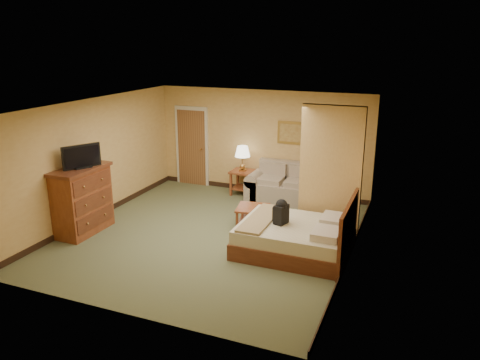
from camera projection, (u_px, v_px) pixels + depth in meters
The scene contains 17 objects.
floor at pixel (211, 235), 9.39m from camera, with size 6.00×6.00×0.00m, color #565D3C.
ceiling at pixel (209, 105), 8.64m from camera, with size 6.00×6.00×0.00m, color white.
back_wall at pixel (262, 142), 11.68m from camera, with size 5.50×0.02×2.60m, color tan.
left_wall at pixel (94, 160), 10.00m from camera, with size 0.02×6.00×2.60m, color tan.
right_wall at pixel (354, 190), 8.03m from camera, with size 0.02×6.00×2.60m, color tan.
partition at pixel (331, 172), 9.07m from camera, with size 1.20×0.15×2.60m, color tan.
door at pixel (192, 147), 12.42m from camera, with size 0.94×0.16×2.10m.
baseboard at pixel (261, 190), 12.03m from camera, with size 5.50×0.02×0.12m, color black.
loveseat at pixel (285, 189), 11.32m from camera, with size 1.83×0.85×0.93m.
side_table at pixel (242, 179), 11.76m from camera, with size 0.56×0.56×0.61m.
table_lamp at pixel (243, 152), 11.56m from camera, with size 0.38×0.38×0.63m.
coffee_table at pixel (253, 212), 9.77m from camera, with size 0.76×0.76×0.42m.
wall_picture at pixel (292, 133), 11.29m from camera, with size 0.71×0.04×0.55m.
dresser at pixel (82, 200), 9.37m from camera, with size 0.67×1.27×1.36m.
tv at pixel (82, 157), 9.08m from camera, with size 0.40×0.70×0.47m.
bed at pixel (298, 237), 8.55m from camera, with size 2.01×1.71×1.10m.
backpack at pixel (281, 211), 8.49m from camera, with size 0.25×0.31×0.47m.
Camera 1 is at (3.78, -7.82, 3.79)m, focal length 35.00 mm.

